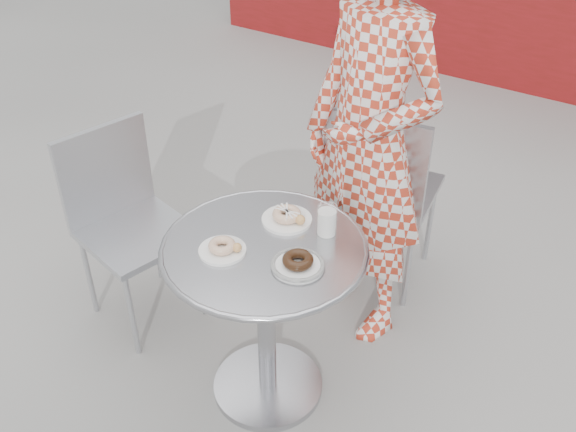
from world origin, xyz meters
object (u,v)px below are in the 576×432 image
Objects in this scene: bistro_table at (265,285)px; milk_cup at (327,221)px; plate_checker at (298,263)px; plate_near at (223,248)px; chair_left at (142,265)px; seated_person at (370,143)px; plate_far at (288,217)px; chair_far at (381,225)px.

milk_cup reaches higher than bistro_table.
plate_near is at bearing -163.56° from plate_checker.
bistro_table is 0.83× the size of chair_left.
bistro_table is 0.33m from milk_cup.
milk_cup is at bearing 50.63° from plate_near.
seated_person is 0.76m from plate_near.
chair_left is 4.83× the size of plate_far.
chair_far is 1.08m from plate_checker.
plate_far is (-0.04, -0.76, 0.47)m from chair_far.
chair_far reaches higher than milk_cup.
plate_checker is (0.08, -0.65, -0.14)m from seated_person.
seated_person reaches higher than plate_far.
chair_far reaches higher than plate_checker.
milk_cup reaches higher than plate_near.
chair_left is at bearing -172.09° from milk_cup.
plate_checker is (0.26, 0.08, -0.00)m from plate_near.
plate_near is at bearing -129.37° from milk_cup.
plate_far reaches higher than bistro_table.
bistro_table is 0.42× the size of seated_person.
milk_cup is at bearing -69.49° from chair_left.
chair_left is 5.42× the size of plate_near.
plate_checker is 1.59× the size of milk_cup.
plate_far is (0.73, 0.11, 0.49)m from chair_left.
plate_near is (-0.12, -1.04, 0.47)m from chair_far.
milk_cup is (0.24, 0.29, 0.04)m from plate_near.
milk_cup is at bearing 90.13° from chair_far.
seated_person is (0.05, -0.31, 0.61)m from chair_far.
chair_left reaches higher than bistro_table.
plate_checker is (0.18, -0.20, -0.00)m from plate_far.
chair_far reaches higher than bistro_table.
chair_left is (-0.75, 0.06, -0.29)m from bistro_table.
chair_far is 0.53× the size of seated_person.
chair_left is (-0.77, -0.87, -0.02)m from chair_far.
plate_far is at bearing -83.95° from seated_person.
plate_near is (-0.10, -0.11, 0.20)m from bistro_table.
chair_left is 4.91× the size of plate_checker.
seated_person reaches higher than plate_checker.
plate_near is 0.27m from plate_checker.
bistro_table is 0.25m from plate_near.
plate_far is at bearing -69.07° from chair_left.
chair_left is at bearing 174.12° from plate_checker.
plate_checker is at bearing -48.46° from plate_far.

